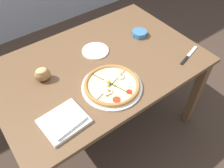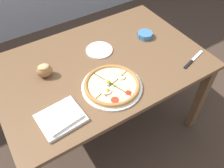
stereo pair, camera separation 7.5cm
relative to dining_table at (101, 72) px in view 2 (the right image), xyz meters
name	(u,v)px [view 2 (the right image)]	position (x,y,z in m)	size (l,w,h in m)	color
ground_plane	(104,123)	(0.00, 0.00, -0.63)	(12.00, 12.00, 0.00)	#3D2D23
dining_table	(101,72)	(0.00, 0.00, 0.00)	(1.38, 0.91, 0.72)	brown
pizza	(112,85)	(-0.06, -0.23, 0.11)	(0.37, 0.37, 0.05)	white
ramekin_bowl	(145,35)	(0.42, 0.07, 0.11)	(0.12, 0.12, 0.04)	teal
napkin_folded	(61,117)	(-0.41, -0.28, 0.11)	(0.25, 0.22, 0.04)	silver
bread_piece_near	(44,70)	(-0.36, 0.08, 0.14)	(0.11, 0.09, 0.09)	olive
knife_main	(193,59)	(0.54, -0.31, 0.09)	(0.23, 0.08, 0.01)	silver
side_saucer	(99,50)	(0.05, 0.11, 0.09)	(0.19, 0.19, 0.01)	white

